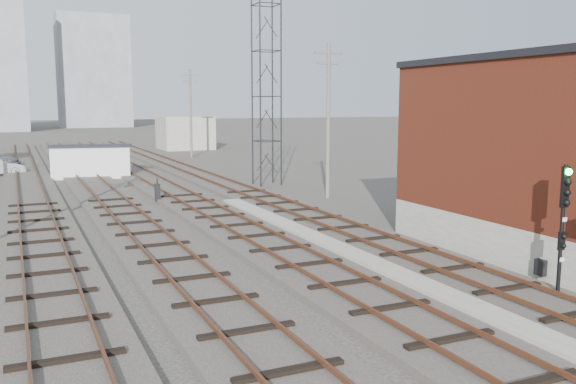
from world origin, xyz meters
TOP-DOWN VIEW (x-y plane):
  - ground at (0.00, 60.00)m, footprint 320.00×320.00m
  - track_right at (2.50, 39.00)m, footprint 3.20×90.00m
  - track_mid_right at (-1.50, 39.00)m, footprint 3.20×90.00m
  - track_mid_left at (-5.50, 39.00)m, footprint 3.20×90.00m
  - track_left at (-9.50, 39.00)m, footprint 3.20×90.00m
  - platform_curb at (0.50, 14.00)m, footprint 0.90×28.00m
  - brick_building at (7.50, 12.00)m, footprint 6.54×12.20m
  - lattice_tower at (5.50, 35.00)m, footprint 1.60×1.60m
  - utility_pole_right_a at (6.50, 28.00)m, footprint 1.80×0.24m
  - utility_pole_right_b at (6.50, 58.00)m, footprint 1.80×0.24m
  - apartment_right at (8.00, 150.00)m, footprint 16.00×12.00m
  - shed_right at (9.00, 70.00)m, footprint 6.00×6.00m
  - signal_mast at (3.70, 8.66)m, footprint 0.40×0.41m
  - switch_stand at (-3.04, 30.37)m, footprint 0.32×0.32m
  - site_trailer at (-4.96, 44.19)m, footprint 6.18×3.62m

SIDE VIEW (x-z plane):
  - ground at x=0.00m, z-range 0.00..0.00m
  - track_right at x=2.50m, z-range -0.09..0.30m
  - track_mid_right at x=-1.50m, z-range -0.09..0.30m
  - track_mid_left at x=-5.50m, z-range -0.09..0.30m
  - track_left at x=-9.50m, z-range -0.09..0.30m
  - platform_curb at x=0.50m, z-range 0.00..0.26m
  - switch_stand at x=-3.04m, z-range -0.04..1.24m
  - site_trailer at x=-4.96m, z-range 0.01..2.45m
  - shed_right at x=9.00m, z-range 0.00..4.00m
  - signal_mast at x=3.70m, z-range 0.31..4.15m
  - brick_building at x=7.50m, z-range 0.02..7.24m
  - utility_pole_right_a at x=6.50m, z-range 0.30..9.30m
  - utility_pole_right_b at x=6.50m, z-range 0.30..9.30m
  - lattice_tower at x=5.50m, z-range 0.00..15.00m
  - apartment_right at x=8.00m, z-range 0.00..26.00m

